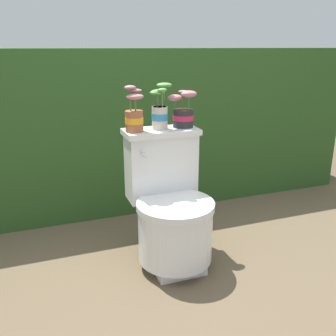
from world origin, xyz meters
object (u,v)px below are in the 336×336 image
object	(u,v)px
potted_plant_middle	(183,113)
potted_plant_left	(134,116)
toilet	(170,209)
potted_plant_midleft	(160,111)

from	to	relation	value
potted_plant_middle	potted_plant_left	bearing A→B (deg)	-175.43
toilet	potted_plant_midleft	distance (m)	0.54
toilet	potted_plant_middle	size ratio (longest dim) A/B	3.56
potted_plant_midleft	potted_plant_middle	distance (m)	0.14
toilet	potted_plant_midleft	size ratio (longest dim) A/B	2.94
potted_plant_midleft	potted_plant_middle	xyz separation A→B (m)	(0.14, 0.01, -0.02)
toilet	potted_plant_left	bearing A→B (deg)	137.69
potted_plant_middle	toilet	bearing A→B (deg)	-129.75
toilet	potted_plant_middle	world-z (taller)	potted_plant_middle
potted_plant_midleft	toilet	bearing A→B (deg)	-88.52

